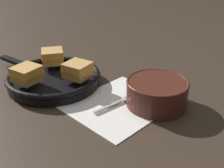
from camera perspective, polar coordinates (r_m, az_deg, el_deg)
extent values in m
plane|color=#382B21|center=(0.84, 1.41, -2.80)|extent=(4.00, 4.00, 0.00)
cube|color=white|center=(0.81, 1.62, -4.07)|extent=(0.31, 0.27, 0.00)
cylinder|color=#4C2319|center=(0.80, 9.08, -1.91)|extent=(0.17, 0.17, 0.07)
cylinder|color=#C14C19|center=(0.79, 9.21, -0.36)|extent=(0.15, 0.15, 0.01)
torus|color=#4C2319|center=(0.78, 9.26, 0.35)|extent=(0.17, 0.17, 0.01)
cube|color=#B7B7BC|center=(0.78, -0.74, -4.57)|extent=(0.10, 0.01, 0.01)
ellipsoid|color=#B7B7BC|center=(0.83, 3.26, -2.85)|extent=(0.05, 0.03, 0.01)
cylinder|color=black|center=(0.93, -11.68, 0.56)|extent=(0.29, 0.29, 0.02)
torus|color=black|center=(0.92, -11.80, 1.73)|extent=(0.30, 0.30, 0.02)
cube|color=black|center=(1.08, -19.35, 4.42)|extent=(0.06, 0.13, 0.01)
cube|color=tan|center=(1.00, -11.92, 4.77)|extent=(0.10, 0.10, 0.02)
cube|color=orange|center=(0.99, -12.00, 5.52)|extent=(0.10, 0.10, 0.01)
cube|color=tan|center=(0.99, -12.07, 6.27)|extent=(0.10, 0.10, 0.02)
cube|color=tan|center=(0.88, -16.81, 1.16)|extent=(0.09, 0.09, 0.02)
cube|color=orange|center=(0.88, -16.93, 1.99)|extent=(0.09, 0.09, 0.01)
cube|color=tan|center=(0.87, -17.05, 2.82)|extent=(0.09, 0.09, 0.02)
cube|color=tan|center=(0.88, -6.94, 2.01)|extent=(0.09, 0.09, 0.02)
cube|color=orange|center=(0.87, -6.99, 2.85)|extent=(0.09, 0.10, 0.01)
cube|color=tan|center=(0.86, -7.05, 3.70)|extent=(0.09, 0.09, 0.02)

